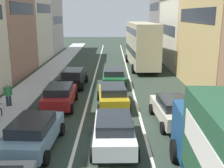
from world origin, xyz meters
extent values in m
cube|color=#BBBBBB|center=(-6.70, 20.00, 0.07)|extent=(2.60, 64.00, 0.14)
cube|color=silver|center=(-1.70, 20.00, 0.01)|extent=(0.16, 60.00, 0.01)
cube|color=silver|center=(1.70, 20.00, 0.01)|extent=(0.16, 60.00, 0.01)
cube|color=black|center=(-8.48, 22.00, 6.52)|extent=(0.02, 7.04, 1.10)
cube|color=beige|center=(-12.00, 30.80, 6.07)|extent=(7.00, 8.70, 12.14)
cube|color=black|center=(-8.48, 30.80, 6.67)|extent=(0.02, 7.04, 1.10)
cube|color=#B2ADA3|center=(-12.00, 39.60, 4.62)|extent=(7.00, 8.70, 9.24)
cube|color=black|center=(-8.48, 39.60, 5.08)|extent=(0.02, 7.04, 1.10)
cube|color=gray|center=(9.90, 38.50, 6.44)|extent=(7.00, 10.90, 12.87)
cube|color=black|center=(6.38, 38.50, 7.08)|extent=(0.02, 8.80, 1.10)
cube|color=beige|center=(9.90, 27.50, 3.84)|extent=(7.00, 10.90, 7.68)
cube|color=black|center=(6.38, 27.50, 4.22)|extent=(0.02, 8.80, 1.10)
cube|color=black|center=(6.39, 16.50, 5.90)|extent=(0.02, 8.80, 1.10)
cube|color=navy|center=(3.83, 4.92, 1.43)|extent=(2.51, 2.51, 1.90)
cube|color=black|center=(3.89, 6.13, 1.81)|extent=(2.02, 0.13, 0.70)
cube|color=white|center=(2.44, 1.22, 2.46)|extent=(0.24, 4.48, 0.90)
cylinder|color=black|center=(2.64, 5.05, 0.48)|extent=(0.35, 0.97, 0.96)
cube|color=silver|center=(0.10, 6.50, 0.67)|extent=(1.88, 4.33, 0.70)
cube|color=#1E2328|center=(0.11, 6.30, 1.23)|extent=(1.63, 2.44, 0.52)
cylinder|color=black|center=(-0.84, 7.94, 0.32)|extent=(0.23, 0.64, 0.64)
cylinder|color=black|center=(1.00, 7.97, 0.32)|extent=(0.23, 0.64, 0.64)
cylinder|color=black|center=(-0.79, 5.02, 0.32)|extent=(0.23, 0.64, 0.64)
cylinder|color=black|center=(1.05, 5.05, 0.32)|extent=(0.23, 0.64, 0.64)
cube|color=#759EB7|center=(-3.54, 6.24, 0.67)|extent=(2.01, 4.38, 0.70)
cube|color=#1E2328|center=(-3.55, 6.04, 1.23)|extent=(1.70, 2.48, 0.52)
cylinder|color=black|center=(-4.38, 7.75, 0.32)|extent=(0.25, 0.65, 0.64)
cylinder|color=black|center=(-2.55, 7.66, 0.32)|extent=(0.25, 0.65, 0.64)
cylinder|color=black|center=(-4.53, 4.83, 0.32)|extent=(0.25, 0.65, 0.64)
cylinder|color=black|center=(-2.69, 4.74, 0.32)|extent=(0.25, 0.65, 0.64)
cube|color=#B29319|center=(0.07, 12.21, 0.67)|extent=(2.05, 4.40, 0.70)
cube|color=#1E2328|center=(0.08, 12.01, 1.23)|extent=(1.72, 2.50, 0.52)
cylinder|color=black|center=(-0.94, 13.61, 0.32)|extent=(0.26, 0.65, 0.64)
cylinder|color=black|center=(0.90, 13.72, 0.32)|extent=(0.26, 0.65, 0.64)
cylinder|color=black|center=(-0.77, 10.69, 0.32)|extent=(0.26, 0.65, 0.64)
cylinder|color=black|center=(1.07, 10.80, 0.32)|extent=(0.26, 0.65, 0.64)
cube|color=#A51E1E|center=(-3.45, 12.22, 0.67)|extent=(1.90, 4.34, 0.70)
cube|color=#1E2328|center=(-3.44, 12.02, 1.23)|extent=(1.64, 2.44, 0.52)
cylinder|color=black|center=(-4.40, 13.66, 0.32)|extent=(0.23, 0.64, 0.64)
cylinder|color=black|center=(-2.56, 13.70, 0.32)|extent=(0.23, 0.64, 0.64)
cylinder|color=black|center=(-4.33, 10.74, 0.32)|extent=(0.23, 0.64, 0.64)
cylinder|color=black|center=(-2.50, 10.78, 0.32)|extent=(0.23, 0.64, 0.64)
cube|color=#19592D|center=(0.17, 17.86, 0.67)|extent=(1.81, 4.31, 0.70)
cube|color=#1E2328|center=(0.17, 17.66, 1.23)|extent=(1.59, 2.41, 0.52)
cylinder|color=black|center=(-0.74, 19.32, 0.32)|extent=(0.22, 0.64, 0.64)
cylinder|color=black|center=(1.10, 19.32, 0.32)|extent=(0.22, 0.64, 0.64)
cylinder|color=black|center=(-0.75, 16.40, 0.32)|extent=(0.22, 0.64, 0.64)
cylinder|color=black|center=(1.09, 16.39, 0.32)|extent=(0.22, 0.64, 0.64)
cube|color=black|center=(-3.27, 17.60, 0.67)|extent=(1.94, 4.36, 0.70)
cube|color=#1E2328|center=(-3.27, 17.40, 1.23)|extent=(1.66, 2.46, 0.52)
cylinder|color=black|center=(-4.14, 19.09, 0.32)|extent=(0.24, 0.65, 0.64)
cylinder|color=black|center=(-2.30, 19.03, 0.32)|extent=(0.24, 0.65, 0.64)
cylinder|color=black|center=(-4.24, 16.17, 0.32)|extent=(0.24, 0.65, 0.64)
cylinder|color=black|center=(-2.40, 16.10, 0.32)|extent=(0.24, 0.65, 0.64)
cube|color=beige|center=(3.47, 9.36, 0.67)|extent=(2.08, 4.41, 0.70)
cube|color=#1E2328|center=(3.48, 9.16, 1.23)|extent=(1.74, 2.51, 0.52)
cylinder|color=black|center=(2.45, 10.75, 0.32)|extent=(0.26, 0.65, 0.64)
cylinder|color=black|center=(4.29, 10.88, 0.32)|extent=(0.26, 0.65, 0.64)
cylinder|color=black|center=(2.65, 7.84, 0.32)|extent=(0.26, 0.65, 0.64)
cylinder|color=black|center=(4.48, 7.96, 0.32)|extent=(0.26, 0.65, 0.64)
cube|color=#BFB793|center=(3.34, 26.10, 1.70)|extent=(2.94, 10.60, 2.40)
cube|color=black|center=(3.34, 26.10, 2.06)|extent=(2.95, 9.97, 0.70)
cube|color=#BFB793|center=(3.34, 26.10, 3.98)|extent=(2.94, 10.60, 2.16)
cube|color=black|center=(3.34, 26.10, 4.22)|extent=(2.95, 9.97, 0.64)
cylinder|color=black|center=(1.93, 29.83, 0.50)|extent=(0.34, 1.01, 1.00)
cylinder|color=black|center=(4.43, 29.93, 0.50)|extent=(0.34, 1.01, 1.00)
cylinder|color=black|center=(2.23, 22.90, 0.50)|extent=(0.34, 1.01, 1.00)
cylinder|color=black|center=(4.72, 23.01, 0.50)|extent=(0.34, 1.01, 1.00)
torus|color=black|center=(-6.57, 9.88, 0.34)|extent=(0.07, 0.68, 0.68)
cylinder|color=#262D47|center=(-6.68, 11.94, 0.41)|extent=(0.16, 0.16, 0.82)
cylinder|color=#262D47|center=(-6.85, 11.90, 0.41)|extent=(0.16, 0.16, 0.82)
cylinder|color=#338C4C|center=(-6.77, 11.92, 1.12)|extent=(0.34, 0.34, 0.60)
sphere|color=tan|center=(-6.77, 11.92, 1.54)|extent=(0.24, 0.24, 0.24)
cylinder|color=#338C4C|center=(-6.55, 11.97, 1.15)|extent=(0.10, 0.10, 0.55)
cylinder|color=#338C4C|center=(-6.98, 11.87, 1.15)|extent=(0.10, 0.10, 0.55)
camera|label=1|loc=(0.02, -5.50, 6.01)|focal=44.66mm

